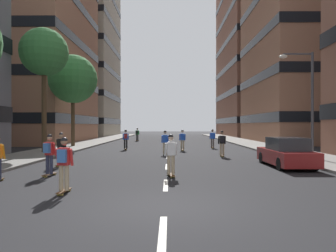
{
  "coord_description": "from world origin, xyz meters",
  "views": [
    {
      "loc": [
        0.14,
        -8.24,
        2.16
      ],
      "look_at": [
        0.0,
        18.37,
        2.09
      ],
      "focal_mm": 33.44,
      "sensor_mm": 36.0,
      "label": 1
    }
  ],
  "objects_px": {
    "street_tree_mid": "(73,79)",
    "skater_3": "(64,161)",
    "streetlamp_right": "(306,93)",
    "skater_7": "(137,134)",
    "skater_0": "(126,138)",
    "skater_4": "(165,141)",
    "parked_car_near": "(286,153)",
    "skater_6": "(212,138)",
    "street_tree_far": "(44,53)",
    "skater_8": "(182,139)",
    "skater_5": "(61,147)",
    "skater_1": "(222,142)",
    "skater_2": "(171,153)",
    "skater_10": "(49,152)"
  },
  "relations": [
    {
      "from": "skater_1",
      "to": "skater_10",
      "type": "distance_m",
      "value": 11.96
    },
    {
      "from": "street_tree_far",
      "to": "skater_4",
      "type": "bearing_deg",
      "value": -4.6
    },
    {
      "from": "skater_6",
      "to": "skater_10",
      "type": "distance_m",
      "value": 18.55
    },
    {
      "from": "streetlamp_right",
      "to": "skater_3",
      "type": "bearing_deg",
      "value": -141.25
    },
    {
      "from": "street_tree_mid",
      "to": "skater_3",
      "type": "relative_size",
      "value": 5.0
    },
    {
      "from": "streetlamp_right",
      "to": "skater_0",
      "type": "relative_size",
      "value": 3.65
    },
    {
      "from": "skater_1",
      "to": "skater_4",
      "type": "relative_size",
      "value": 1.0
    },
    {
      "from": "skater_8",
      "to": "parked_car_near",
      "type": "bearing_deg",
      "value": -64.03
    },
    {
      "from": "street_tree_mid",
      "to": "streetlamp_right",
      "type": "xyz_separation_m",
      "value": [
        17.88,
        -11.21,
        -2.51
      ]
    },
    {
      "from": "street_tree_mid",
      "to": "skater_10",
      "type": "height_order",
      "value": "street_tree_mid"
    },
    {
      "from": "street_tree_far",
      "to": "skater_4",
      "type": "distance_m",
      "value": 11.29
    },
    {
      "from": "street_tree_far",
      "to": "skater_3",
      "type": "relative_size",
      "value": 5.24
    },
    {
      "from": "skater_3",
      "to": "skater_2",
      "type": "bearing_deg",
      "value": 43.9
    },
    {
      "from": "skater_0",
      "to": "skater_4",
      "type": "relative_size",
      "value": 1.0
    },
    {
      "from": "parked_car_near",
      "to": "skater_0",
      "type": "relative_size",
      "value": 2.47
    },
    {
      "from": "skater_3",
      "to": "skater_0",
      "type": "bearing_deg",
      "value": 91.7
    },
    {
      "from": "parked_car_near",
      "to": "skater_5",
      "type": "xyz_separation_m",
      "value": [
        -11.75,
        0.17,
        0.29
      ]
    },
    {
      "from": "skater_2",
      "to": "skater_8",
      "type": "xyz_separation_m",
      "value": [
        1.03,
        13.3,
        0.0
      ]
    },
    {
      "from": "street_tree_far",
      "to": "streetlamp_right",
      "type": "distance_m",
      "value": 18.69
    },
    {
      "from": "street_tree_mid",
      "to": "skater_4",
      "type": "bearing_deg",
      "value": -40.3
    },
    {
      "from": "skater_8",
      "to": "skater_6",
      "type": "bearing_deg",
      "value": 44.75
    },
    {
      "from": "streetlamp_right",
      "to": "skater_7",
      "type": "relative_size",
      "value": 3.65
    },
    {
      "from": "skater_10",
      "to": "skater_8",
      "type": "bearing_deg",
      "value": 65.01
    },
    {
      "from": "skater_5",
      "to": "skater_1",
      "type": "bearing_deg",
      "value": 28.35
    },
    {
      "from": "streetlamp_right",
      "to": "skater_1",
      "type": "bearing_deg",
      "value": 156.29
    },
    {
      "from": "skater_4",
      "to": "skater_8",
      "type": "xyz_separation_m",
      "value": [
        1.41,
        3.65,
        0.0
      ]
    },
    {
      "from": "skater_0",
      "to": "skater_4",
      "type": "distance_m",
      "value": 5.83
    },
    {
      "from": "skater_5",
      "to": "skater_10",
      "type": "bearing_deg",
      "value": -79.13
    },
    {
      "from": "street_tree_far",
      "to": "skater_6",
      "type": "relative_size",
      "value": 5.24
    },
    {
      "from": "street_tree_far",
      "to": "skater_5",
      "type": "xyz_separation_m",
      "value": [
        3.75,
        -7.1,
        -6.61
      ]
    },
    {
      "from": "skater_4",
      "to": "skater_7",
      "type": "relative_size",
      "value": 1.0
    },
    {
      "from": "street_tree_mid",
      "to": "streetlamp_right",
      "type": "distance_m",
      "value": 21.25
    },
    {
      "from": "skater_3",
      "to": "skater_6",
      "type": "distance_m",
      "value": 20.82
    },
    {
      "from": "street_tree_mid",
      "to": "street_tree_far",
      "type": "height_order",
      "value": "street_tree_far"
    },
    {
      "from": "skater_6",
      "to": "street_tree_far",
      "type": "bearing_deg",
      "value": -156.58
    },
    {
      "from": "streetlamp_right",
      "to": "skater_0",
      "type": "bearing_deg",
      "value": 146.58
    },
    {
      "from": "skater_0",
      "to": "street_tree_mid",
      "type": "bearing_deg",
      "value": 150.99
    },
    {
      "from": "skater_4",
      "to": "skater_10",
      "type": "bearing_deg",
      "value": -116.42
    },
    {
      "from": "skater_1",
      "to": "skater_6",
      "type": "distance_m",
      "value": 7.93
    },
    {
      "from": "skater_0",
      "to": "skater_3",
      "type": "xyz_separation_m",
      "value": [
        0.52,
        -17.54,
        0.0
      ]
    },
    {
      "from": "skater_3",
      "to": "skater_10",
      "type": "distance_m",
      "value": 3.76
    },
    {
      "from": "skater_6",
      "to": "skater_8",
      "type": "relative_size",
      "value": 1.0
    },
    {
      "from": "streetlamp_right",
      "to": "skater_7",
      "type": "height_order",
      "value": "streetlamp_right"
    },
    {
      "from": "skater_6",
      "to": "skater_10",
      "type": "relative_size",
      "value": 1.0
    },
    {
      "from": "parked_car_near",
      "to": "skater_3",
      "type": "height_order",
      "value": "skater_3"
    },
    {
      "from": "street_tree_mid",
      "to": "skater_7",
      "type": "relative_size",
      "value": 5.0
    },
    {
      "from": "street_tree_mid",
      "to": "skater_6",
      "type": "relative_size",
      "value": 5.0
    },
    {
      "from": "skater_10",
      "to": "skater_6",
      "type": "bearing_deg",
      "value": 60.58
    },
    {
      "from": "street_tree_far",
      "to": "streetlamp_right",
      "type": "height_order",
      "value": "street_tree_far"
    },
    {
      "from": "street_tree_mid",
      "to": "parked_car_near",
      "type": "bearing_deg",
      "value": -42.65
    }
  ]
}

